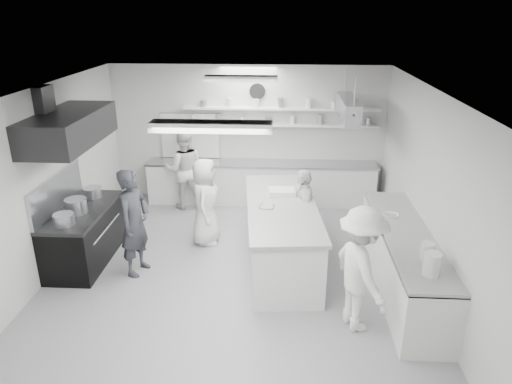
# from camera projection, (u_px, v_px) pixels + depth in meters

# --- Properties ---
(floor) EXTENTS (6.00, 7.00, 0.02)m
(floor) POSITION_uv_depth(u_px,v_px,m) (233.00, 277.00, 7.73)
(floor) COLOR #959596
(floor) RESTS_ON ground
(ceiling) EXTENTS (6.00, 7.00, 0.02)m
(ceiling) POSITION_uv_depth(u_px,v_px,m) (230.00, 91.00, 6.63)
(ceiling) COLOR silver
(ceiling) RESTS_ON wall_back
(wall_back) EXTENTS (6.00, 0.04, 3.00)m
(wall_back) POSITION_uv_depth(u_px,v_px,m) (248.00, 134.00, 10.43)
(wall_back) COLOR beige
(wall_back) RESTS_ON floor
(wall_front) EXTENTS (6.00, 0.04, 3.00)m
(wall_front) POSITION_uv_depth(u_px,v_px,m) (187.00, 344.00, 3.93)
(wall_front) COLOR beige
(wall_front) RESTS_ON floor
(wall_left) EXTENTS (0.04, 7.00, 3.00)m
(wall_left) POSITION_uv_depth(u_px,v_px,m) (40.00, 187.00, 7.34)
(wall_left) COLOR beige
(wall_left) RESTS_ON floor
(wall_right) EXTENTS (0.04, 7.00, 3.00)m
(wall_right) POSITION_uv_depth(u_px,v_px,m) (432.00, 196.00, 7.02)
(wall_right) COLOR beige
(wall_right) RESTS_ON floor
(stove) EXTENTS (0.80, 1.80, 0.90)m
(stove) POSITION_uv_depth(u_px,v_px,m) (85.00, 237.00, 8.07)
(stove) COLOR black
(stove) RESTS_ON floor
(exhaust_hood) EXTENTS (0.85, 2.00, 0.50)m
(exhaust_hood) POSITION_uv_depth(u_px,v_px,m) (68.00, 128.00, 7.38)
(exhaust_hood) COLOR black
(exhaust_hood) RESTS_ON wall_left
(back_counter) EXTENTS (5.00, 0.60, 0.92)m
(back_counter) POSITION_uv_depth(u_px,v_px,m) (261.00, 183.00, 10.52)
(back_counter) COLOR silver
(back_counter) RESTS_ON floor
(shelf_lower) EXTENTS (4.20, 0.26, 0.04)m
(shelf_lower) POSITION_uv_depth(u_px,v_px,m) (280.00, 125.00, 10.18)
(shelf_lower) COLOR silver
(shelf_lower) RESTS_ON wall_back
(shelf_upper) EXTENTS (4.20, 0.26, 0.04)m
(shelf_upper) POSITION_uv_depth(u_px,v_px,m) (280.00, 109.00, 10.05)
(shelf_upper) COLOR silver
(shelf_upper) RESTS_ON wall_back
(pass_through_window) EXTENTS (1.30, 0.04, 1.00)m
(pass_through_window) POSITION_uv_depth(u_px,v_px,m) (190.00, 136.00, 10.50)
(pass_through_window) COLOR black
(pass_through_window) RESTS_ON wall_back
(wall_clock) EXTENTS (0.32, 0.05, 0.32)m
(wall_clock) POSITION_uv_depth(u_px,v_px,m) (257.00, 91.00, 10.04)
(wall_clock) COLOR white
(wall_clock) RESTS_ON wall_back
(right_counter) EXTENTS (0.74, 3.30, 0.94)m
(right_counter) POSITION_uv_depth(u_px,v_px,m) (403.00, 262.00, 7.23)
(right_counter) COLOR silver
(right_counter) RESTS_ON floor
(pot_rack) EXTENTS (0.30, 1.60, 0.40)m
(pot_rack) POSITION_uv_depth(u_px,v_px,m) (348.00, 109.00, 9.01)
(pot_rack) COLOR #ABADB3
(pot_rack) RESTS_ON ceiling
(light_fixture_front) EXTENTS (1.30, 0.25, 0.10)m
(light_fixture_front) POSITION_uv_depth(u_px,v_px,m) (211.00, 126.00, 4.98)
(light_fixture_front) COLOR silver
(light_fixture_front) RESTS_ON ceiling
(light_fixture_rear) EXTENTS (1.30, 0.25, 0.10)m
(light_fixture_rear) POSITION_uv_depth(u_px,v_px,m) (241.00, 79.00, 8.32)
(light_fixture_rear) COLOR silver
(light_fixture_rear) RESTS_ON ceiling
(prep_island) EXTENTS (1.31, 2.91, 1.04)m
(prep_island) POSITION_uv_depth(u_px,v_px,m) (281.00, 236.00, 7.95)
(prep_island) COLOR silver
(prep_island) RESTS_ON floor
(stove_pot) EXTENTS (0.35, 0.35, 0.29)m
(stove_pot) POSITION_uv_depth(u_px,v_px,m) (76.00, 207.00, 7.73)
(stove_pot) COLOR #ABADB3
(stove_pot) RESTS_ON stove
(cook_stove) EXTENTS (0.58, 0.74, 1.79)m
(cook_stove) POSITION_uv_depth(u_px,v_px,m) (134.00, 223.00, 7.55)
(cook_stove) COLOR #2A2C32
(cook_stove) RESTS_ON floor
(cook_back) EXTENTS (0.95, 0.79, 1.75)m
(cook_back) POSITION_uv_depth(u_px,v_px,m) (184.00, 169.00, 10.12)
(cook_back) COLOR white
(cook_back) RESTS_ON floor
(cook_island_left) EXTENTS (0.53, 0.80, 1.63)m
(cook_island_left) POSITION_uv_depth(u_px,v_px,m) (205.00, 202.00, 8.59)
(cook_island_left) COLOR white
(cook_island_left) RESTS_ON floor
(cook_island_right) EXTENTS (0.46, 0.95, 1.57)m
(cook_island_right) POSITION_uv_depth(u_px,v_px,m) (303.00, 212.00, 8.22)
(cook_island_right) COLOR white
(cook_island_right) RESTS_ON floor
(cook_right) EXTENTS (1.01, 1.30, 1.77)m
(cook_right) POSITION_uv_depth(u_px,v_px,m) (361.00, 270.00, 6.22)
(cook_right) COLOR white
(cook_right) RESTS_ON floor
(bowl_island_a) EXTENTS (0.29, 0.29, 0.06)m
(bowl_island_a) POSITION_uv_depth(u_px,v_px,m) (267.00, 208.00, 7.67)
(bowl_island_a) COLOR #ABADB3
(bowl_island_a) RESTS_ON prep_island
(bowl_island_b) EXTENTS (0.28, 0.28, 0.07)m
(bowl_island_b) POSITION_uv_depth(u_px,v_px,m) (274.00, 188.00, 8.52)
(bowl_island_b) COLOR silver
(bowl_island_b) RESTS_ON prep_island
(bowl_right) EXTENTS (0.28, 0.28, 0.06)m
(bowl_right) POSITION_uv_depth(u_px,v_px,m) (391.00, 216.00, 7.62)
(bowl_right) COLOR silver
(bowl_right) RESTS_ON right_counter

